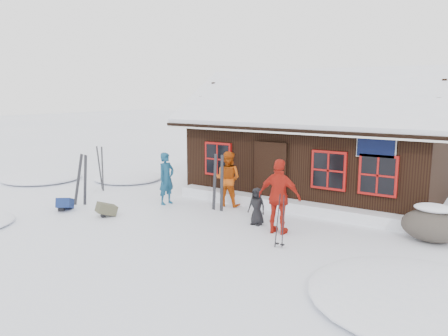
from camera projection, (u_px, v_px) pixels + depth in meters
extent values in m
plane|color=white|center=(202.00, 220.00, 12.44)|extent=(120.00, 120.00, 0.00)
cube|color=black|center=(319.00, 159.00, 15.52)|extent=(8.00, 5.00, 2.50)
cube|color=black|center=(304.00, 100.00, 13.95)|extent=(8.90, 3.14, 1.88)
cube|color=black|center=(336.00, 99.00, 16.37)|extent=(8.90, 3.14, 1.88)
cube|color=white|center=(304.00, 95.00, 13.92)|extent=(8.72, 3.07, 1.86)
cube|color=white|center=(336.00, 95.00, 16.35)|extent=(8.72, 3.07, 1.86)
cube|color=white|center=(322.00, 74.00, 15.01)|extent=(8.81, 0.22, 0.14)
cube|color=silver|center=(283.00, 130.00, 12.89)|extent=(8.90, 0.10, 0.20)
cube|color=black|center=(271.00, 175.00, 13.79)|extent=(1.00, 0.10, 2.00)
cube|color=black|center=(376.00, 146.00, 11.83)|extent=(1.00, 0.06, 0.60)
cube|color=maroon|center=(218.00, 159.00, 14.81)|extent=(1.04, 0.10, 1.14)
cube|color=black|center=(217.00, 159.00, 14.78)|extent=(0.90, 0.04, 1.00)
cube|color=maroon|center=(329.00, 170.00, 12.69)|extent=(1.04, 0.10, 1.14)
cube|color=black|center=(328.00, 170.00, 12.66)|extent=(0.90, 0.04, 1.00)
cube|color=maroon|center=(378.00, 175.00, 11.93)|extent=(1.04, 0.10, 1.14)
cube|color=black|center=(378.00, 175.00, 11.90)|extent=(0.90, 0.04, 1.00)
cube|color=white|center=(284.00, 205.00, 13.44)|extent=(7.60, 0.60, 0.35)
ellipsoid|color=white|center=(129.00, 180.00, 18.17)|extent=(2.80, 2.80, 0.34)
ellipsoid|color=white|center=(413.00, 303.00, 7.53)|extent=(3.60, 3.60, 0.43)
ellipsoid|color=white|center=(42.00, 180.00, 18.17)|extent=(3.20, 3.20, 0.38)
imported|color=navy|center=(166.00, 178.00, 14.08)|extent=(0.46, 0.65, 1.69)
imported|color=#BE4A0D|center=(228.00, 179.00, 13.86)|extent=(0.97, 0.82, 1.76)
imported|color=#B01D12|center=(279.00, 197.00, 11.09)|extent=(1.16, 0.55, 1.93)
imported|color=black|center=(257.00, 206.00, 11.91)|extent=(0.51, 0.33, 1.03)
ellipsoid|color=#49423A|center=(432.00, 226.00, 10.57)|extent=(1.45, 1.09, 0.80)
ellipsoid|color=white|center=(434.00, 212.00, 10.51)|extent=(0.91, 0.66, 0.20)
cube|color=black|center=(78.00, 180.00, 13.98)|extent=(0.35, 0.22, 1.72)
cube|color=black|center=(85.00, 181.00, 13.87)|extent=(0.39, 0.13, 1.72)
cube|color=black|center=(100.00, 168.00, 16.30)|extent=(0.28, 0.08, 1.67)
cube|color=black|center=(102.00, 169.00, 16.08)|extent=(0.23, 0.19, 1.67)
cube|color=black|center=(215.00, 183.00, 13.37)|extent=(0.18, 0.07, 1.80)
cube|color=black|center=(222.00, 184.00, 13.18)|extent=(0.17, 0.09, 1.80)
cylinder|color=black|center=(277.00, 221.00, 10.16)|extent=(0.09, 0.12, 1.32)
cylinder|color=black|center=(283.00, 222.00, 10.09)|extent=(0.09, 0.12, 1.32)
cube|color=navy|center=(65.00, 206.00, 13.42)|extent=(0.65, 0.68, 0.30)
cube|color=#494734|center=(107.00, 211.00, 12.78)|extent=(0.59, 0.65, 0.29)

